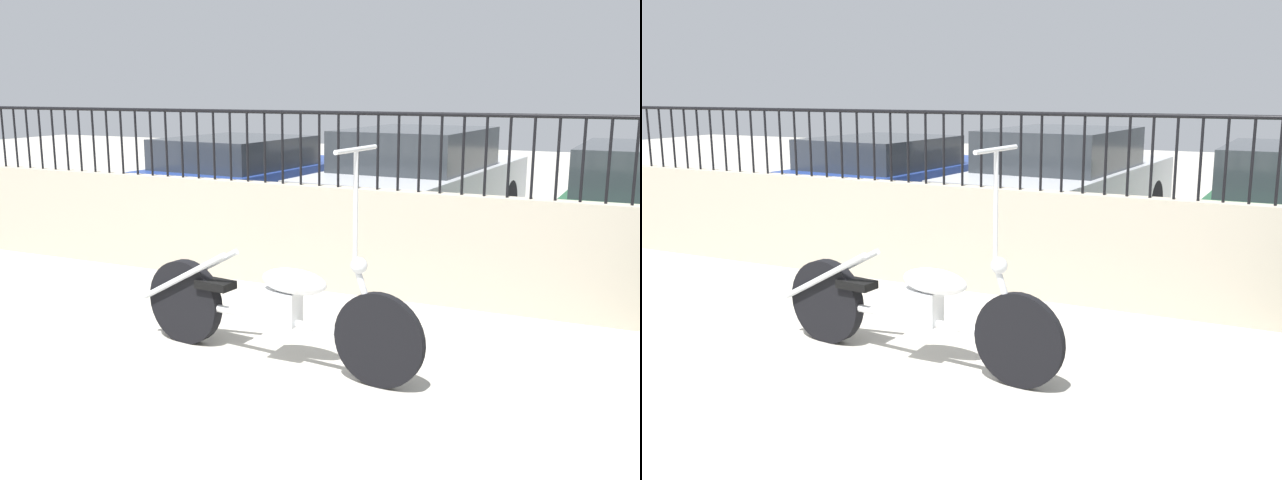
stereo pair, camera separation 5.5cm
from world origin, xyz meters
The scene contains 6 objects.
ground_plane centered at (0.00, 0.00, 0.00)m, with size 40.00×40.00×0.00m, color #B7B2A5.
low_wall centered at (0.00, 3.07, 0.50)m, with size 9.58×0.18×1.01m.
fence_railing centered at (0.00, 3.07, 1.49)m, with size 9.58×0.04×0.71m.
motorcycle_white centered at (0.23, 1.19, 0.41)m, with size 2.32×0.55×1.56m.
car_blue centered at (-2.78, 5.95, 0.63)m, with size 2.18×4.24×1.23m.
car_silver centered at (-0.06, 5.91, 0.71)m, with size 2.05×4.40×1.41m.
Camera 2 is at (2.69, -3.01, 1.91)m, focal length 40.00 mm.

